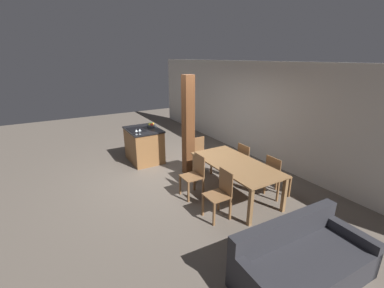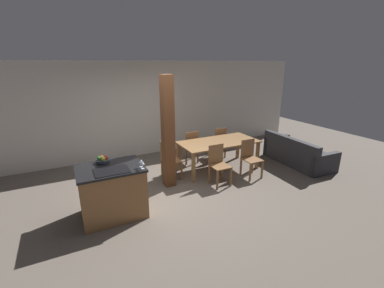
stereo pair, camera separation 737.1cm
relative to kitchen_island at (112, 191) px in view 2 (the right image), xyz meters
name	(u,v)px [view 2 (the right image)]	position (x,y,z in m)	size (l,w,h in m)	color
ground_plane	(171,193)	(1.23, 0.28, -0.47)	(16.00, 16.00, 0.00)	#665B51
wall_back	(135,110)	(1.23, 2.93, 0.88)	(11.20, 0.08, 2.70)	silver
kitchen_island	(112,191)	(0.00, 0.00, 0.00)	(1.12, 0.85, 0.94)	olive
fruit_bowl	(103,160)	(-0.07, 0.27, 0.52)	(0.24, 0.24, 0.12)	#383D47
wine_glass_near	(142,163)	(0.48, -0.35, 0.58)	(0.07, 0.07, 0.14)	silver
wine_glass_middle	(141,161)	(0.48, -0.26, 0.58)	(0.07, 0.07, 0.14)	silver
dining_table	(219,145)	(2.82, 0.94, 0.19)	(1.99, 0.97, 0.75)	olive
dining_chair_near_left	(218,164)	(2.37, 0.23, 0.01)	(0.40, 0.40, 0.90)	brown
dining_chair_near_right	(250,157)	(3.26, 0.23, 0.01)	(0.40, 0.40, 0.90)	brown
dining_chair_far_left	(190,146)	(2.37, 1.66, 0.01)	(0.40, 0.40, 0.90)	brown
dining_chair_far_right	(218,142)	(3.26, 1.66, 0.01)	(0.40, 0.40, 0.90)	brown
dining_chair_head_end	(169,160)	(1.45, 0.94, 0.01)	(0.40, 0.40, 0.90)	brown
couch	(297,154)	(4.96, 0.31, -0.21)	(0.94, 1.89, 0.76)	#2D2D33
timber_post	(168,133)	(1.35, 0.66, 0.74)	(0.24, 0.24, 2.43)	brown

